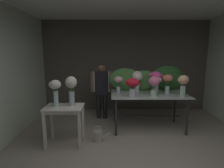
{
  "coord_description": "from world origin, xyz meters",
  "views": [
    {
      "loc": [
        -0.47,
        -2.19,
        1.82
      ],
      "look_at": [
        -0.43,
        1.56,
        1.15
      ],
      "focal_mm": 28.47,
      "sensor_mm": 36.0,
      "label": 1
    }
  ],
  "objects_px": {
    "vase_fuchsia_carnations": "(156,79)",
    "vase_white_roses_tall": "(55,89)",
    "vase_ivory_ranunculus": "(137,79)",
    "vase_coral_snapdragons": "(168,81)",
    "side_table_white": "(64,112)",
    "florist": "(102,86)",
    "vase_rosy_stock": "(154,84)",
    "vase_blush_tulips": "(118,82)",
    "vase_crimson_roses": "(132,85)",
    "vase_peach_lilies": "(183,83)",
    "watering_can": "(98,136)",
    "vase_cream_lisianthus_tall": "(71,87)",
    "display_table_glass": "(149,99)"
  },
  "relations": [
    {
      "from": "side_table_white",
      "to": "vase_white_roses_tall",
      "type": "distance_m",
      "value": 0.49
    },
    {
      "from": "vase_blush_tulips",
      "to": "vase_cream_lisianthus_tall",
      "type": "relative_size",
      "value": 0.68
    },
    {
      "from": "vase_peach_lilies",
      "to": "vase_cream_lisianthus_tall",
      "type": "xyz_separation_m",
      "value": [
        -2.34,
        -0.4,
        -0.01
      ]
    },
    {
      "from": "vase_rosy_stock",
      "to": "watering_can",
      "type": "xyz_separation_m",
      "value": [
        -1.22,
        -0.41,
        -1.02
      ]
    },
    {
      "from": "vase_blush_tulips",
      "to": "watering_can",
      "type": "height_order",
      "value": "vase_blush_tulips"
    },
    {
      "from": "vase_fuchsia_carnations",
      "to": "vase_white_roses_tall",
      "type": "xyz_separation_m",
      "value": [
        -2.13,
        -0.8,
        -0.07
      ]
    },
    {
      "from": "side_table_white",
      "to": "vase_cream_lisianthus_tall",
      "type": "bearing_deg",
      "value": 19.18
    },
    {
      "from": "vase_peach_lilies",
      "to": "vase_crimson_roses",
      "type": "bearing_deg",
      "value": -177.98
    },
    {
      "from": "side_table_white",
      "to": "florist",
      "type": "xyz_separation_m",
      "value": [
        0.67,
        1.4,
        0.26
      ]
    },
    {
      "from": "display_table_glass",
      "to": "vase_peach_lilies",
      "type": "distance_m",
      "value": 0.85
    },
    {
      "from": "vase_peach_lilies",
      "to": "vase_cream_lisianthus_tall",
      "type": "bearing_deg",
      "value": -170.32
    },
    {
      "from": "vase_coral_snapdragons",
      "to": "vase_cream_lisianthus_tall",
      "type": "height_order",
      "value": "vase_cream_lisianthus_tall"
    },
    {
      "from": "vase_coral_snapdragons",
      "to": "vase_crimson_roses",
      "type": "relative_size",
      "value": 1.11
    },
    {
      "from": "vase_rosy_stock",
      "to": "vase_coral_snapdragons",
      "type": "height_order",
      "value": "vase_coral_snapdragons"
    },
    {
      "from": "vase_rosy_stock",
      "to": "vase_ivory_ranunculus",
      "type": "xyz_separation_m",
      "value": [
        -0.31,
        0.44,
        0.05
      ]
    },
    {
      "from": "vase_peach_lilies",
      "to": "vase_coral_snapdragons",
      "type": "height_order",
      "value": "vase_peach_lilies"
    },
    {
      "from": "side_table_white",
      "to": "watering_can",
      "type": "relative_size",
      "value": 2.22
    },
    {
      "from": "florist",
      "to": "vase_white_roses_tall",
      "type": "distance_m",
      "value": 1.64
    },
    {
      "from": "vase_peach_lilies",
      "to": "watering_can",
      "type": "relative_size",
      "value": 1.35
    },
    {
      "from": "side_table_white",
      "to": "vase_rosy_stock",
      "type": "distance_m",
      "value": 1.99
    },
    {
      "from": "florist",
      "to": "vase_peach_lilies",
      "type": "bearing_deg",
      "value": -27.55
    },
    {
      "from": "side_table_white",
      "to": "florist",
      "type": "distance_m",
      "value": 1.57
    },
    {
      "from": "vase_crimson_roses",
      "to": "vase_coral_snapdragons",
      "type": "bearing_deg",
      "value": 18.63
    },
    {
      "from": "vase_fuchsia_carnations",
      "to": "vase_rosy_stock",
      "type": "distance_m",
      "value": 0.33
    },
    {
      "from": "vase_coral_snapdragons",
      "to": "watering_can",
      "type": "distance_m",
      "value": 1.99
    },
    {
      "from": "florist",
      "to": "vase_coral_snapdragons",
      "type": "relative_size",
      "value": 3.31
    },
    {
      "from": "vase_blush_tulips",
      "to": "vase_cream_lisianthus_tall",
      "type": "bearing_deg",
      "value": -141.49
    },
    {
      "from": "side_table_white",
      "to": "vase_peach_lilies",
      "type": "height_order",
      "value": "vase_peach_lilies"
    },
    {
      "from": "display_table_glass",
      "to": "vase_fuchsia_carnations",
      "type": "distance_m",
      "value": 0.5
    },
    {
      "from": "side_table_white",
      "to": "vase_crimson_roses",
      "type": "height_order",
      "value": "vase_crimson_roses"
    },
    {
      "from": "vase_coral_snapdragons",
      "to": "florist",
      "type": "bearing_deg",
      "value": 155.71
    },
    {
      "from": "display_table_glass",
      "to": "vase_cream_lisianthus_tall",
      "type": "distance_m",
      "value": 1.84
    },
    {
      "from": "vase_crimson_roses",
      "to": "vase_ivory_ranunculus",
      "type": "xyz_separation_m",
      "value": [
        0.18,
        0.52,
        0.06
      ]
    },
    {
      "from": "vase_ivory_ranunculus",
      "to": "watering_can",
      "type": "relative_size",
      "value": 1.45
    },
    {
      "from": "vase_ivory_ranunculus",
      "to": "vase_white_roses_tall",
      "type": "relative_size",
      "value": 0.97
    },
    {
      "from": "vase_rosy_stock",
      "to": "vase_coral_snapdragons",
      "type": "bearing_deg",
      "value": 30.33
    },
    {
      "from": "vase_ivory_ranunculus",
      "to": "vase_coral_snapdragons",
      "type": "bearing_deg",
      "value": -19.05
    },
    {
      "from": "display_table_glass",
      "to": "florist",
      "type": "xyz_separation_m",
      "value": [
        -1.14,
        0.67,
        0.2
      ]
    },
    {
      "from": "vase_peach_lilies",
      "to": "vase_cream_lisianthus_tall",
      "type": "height_order",
      "value": "vase_cream_lisianthus_tall"
    },
    {
      "from": "vase_rosy_stock",
      "to": "vase_blush_tulips",
      "type": "height_order",
      "value": "vase_rosy_stock"
    },
    {
      "from": "side_table_white",
      "to": "vase_white_roses_tall",
      "type": "bearing_deg",
      "value": -179.7
    },
    {
      "from": "vase_rosy_stock",
      "to": "vase_crimson_roses",
      "type": "height_order",
      "value": "vase_rosy_stock"
    },
    {
      "from": "vase_coral_snapdragons",
      "to": "vase_white_roses_tall",
      "type": "relative_size",
      "value": 0.87
    },
    {
      "from": "display_table_glass",
      "to": "watering_can",
      "type": "height_order",
      "value": "display_table_glass"
    },
    {
      "from": "display_table_glass",
      "to": "watering_can",
      "type": "bearing_deg",
      "value": -150.76
    },
    {
      "from": "side_table_white",
      "to": "vase_cream_lisianthus_tall",
      "type": "xyz_separation_m",
      "value": [
        0.15,
        0.05,
        0.49
      ]
    },
    {
      "from": "florist",
      "to": "vase_crimson_roses",
      "type": "bearing_deg",
      "value": -54.27
    },
    {
      "from": "display_table_glass",
      "to": "florist",
      "type": "height_order",
      "value": "florist"
    },
    {
      "from": "vase_blush_tulips",
      "to": "vase_crimson_roses",
      "type": "xyz_separation_m",
      "value": [
        0.29,
        -0.39,
        -0.0
      ]
    },
    {
      "from": "florist",
      "to": "vase_fuchsia_carnations",
      "type": "distance_m",
      "value": 1.47
    }
  ]
}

